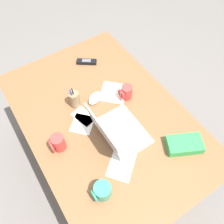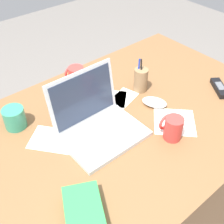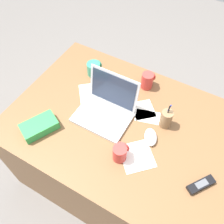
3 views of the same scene
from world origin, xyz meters
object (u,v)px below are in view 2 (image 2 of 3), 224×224
coffee_mug_white (76,77)px  coffee_mug_spare (14,117)px  coffee_mug_tall (172,128)px  cordless_phone (220,88)px  laptop (97,123)px  snack_bag (84,216)px  pen_holder (141,80)px  computer_mouse (154,102)px

coffee_mug_white → coffee_mug_spare: coffee_mug_white is taller
coffee_mug_white → coffee_mug_tall: (0.09, -0.53, -0.01)m
coffee_mug_white → cordless_phone: bearing=-42.8°
laptop → coffee_mug_tall: bearing=-45.3°
laptop → snack_bag: 0.39m
laptop → cordless_phone: bearing=-13.5°
coffee_mug_white → laptop: bearing=-110.3°
coffee_mug_spare → cordless_phone: size_ratio=0.71×
laptop → snack_bag: size_ratio=1.60×
laptop → snack_bag: laptop is taller
laptop → coffee_mug_white: laptop is taller
coffee_mug_spare → pen_holder: (0.57, -0.15, 0.01)m
pen_holder → snack_bag: 0.71m
computer_mouse → coffee_mug_spare: bearing=124.3°
computer_mouse → pen_holder: bearing=47.1°
pen_holder → snack_bag: (-0.60, -0.38, -0.03)m
coffee_mug_tall → pen_holder: pen_holder is taller
coffee_mug_spare → cordless_phone: 0.95m
coffee_mug_white → pen_holder: bearing=-45.8°
snack_bag → cordless_phone: bearing=8.3°
snack_bag → pen_holder: bearing=32.1°
cordless_phone → snack_bag: 0.90m
computer_mouse → pen_holder: size_ratio=0.67×
computer_mouse → pen_holder: pen_holder is taller
coffee_mug_tall → cordless_phone: size_ratio=0.69×
coffee_mug_spare → coffee_mug_tall: bearing=-45.9°
computer_mouse → coffee_mug_spare: coffee_mug_spare is taller
cordless_phone → pen_holder: size_ratio=0.85×
coffee_mug_tall → computer_mouse: bearing=62.8°
coffee_mug_white → pen_holder: 0.31m
computer_mouse → cordless_phone: 0.34m
coffee_mug_spare → pen_holder: size_ratio=0.60×
snack_bag → coffee_mug_tall: bearing=8.4°
laptop → computer_mouse: bearing=-5.4°
coffee_mug_white → cordless_phone: coffee_mug_white is taller
coffee_mug_tall → coffee_mug_white: bearing=99.7°
laptop → snack_bag: (-0.27, -0.28, -0.02)m
coffee_mug_spare → cordless_phone: bearing=-24.9°
laptop → cordless_phone: laptop is taller
coffee_mug_tall → snack_bag: 0.48m
computer_mouse → coffee_mug_spare: (-0.54, 0.28, 0.03)m
coffee_mug_white → snack_bag: 0.71m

